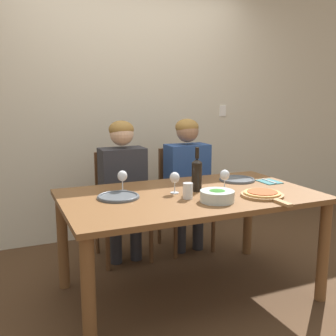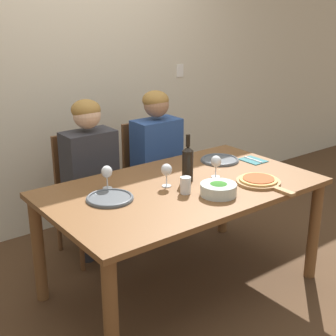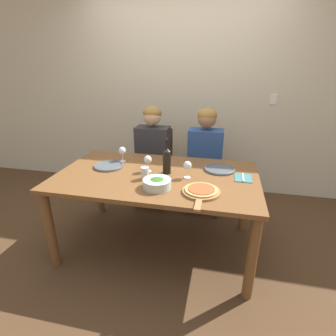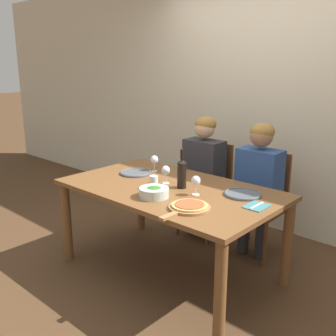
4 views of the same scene
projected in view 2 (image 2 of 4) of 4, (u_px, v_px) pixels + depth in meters
The scene contains 17 objects.
ground_plane at pixel (181, 286), 3.23m from camera, with size 40.00×40.00×0.00m, color #4C331E.
back_wall at pixel (74, 68), 3.87m from camera, with size 10.00×0.06×2.70m.
dining_table at pixel (182, 199), 3.02m from camera, with size 1.75×1.02×0.75m.
chair_left at pixel (85, 191), 3.58m from camera, with size 0.42×0.42×0.93m.
chair_right at pixel (150, 174), 3.93m from camera, with size 0.42×0.42×0.93m.
person_woman at pixel (91, 166), 3.42m from camera, with size 0.47×0.51×1.22m.
person_man at pixel (158, 151), 3.77m from camera, with size 0.47×0.51×1.22m.
wine_bottle at pixel (188, 163), 3.03m from camera, with size 0.07×0.07×0.31m.
broccoli_bowl at pixel (218, 189), 2.83m from camera, with size 0.22×0.22×0.08m.
dinner_plate_left at pixel (110, 198), 2.77m from camera, with size 0.28×0.28×0.02m.
dinner_plate_right at pixel (220, 160), 3.46m from camera, with size 0.28×0.28×0.02m.
pizza_on_board at pixel (259, 181), 3.02m from camera, with size 0.29×0.43×0.04m.
wine_glass_left at pixel (107, 173), 2.90m from camera, with size 0.07×0.07×0.15m.
wine_glass_right at pixel (216, 162), 3.10m from camera, with size 0.07×0.07×0.15m.
wine_glass_centre at pixel (167, 171), 2.94m from camera, with size 0.07×0.07×0.15m.
water_tumbler at pixel (186, 185), 2.85m from camera, with size 0.07×0.07×0.11m.
fork_on_napkin at pixel (253, 160), 3.47m from camera, with size 0.14×0.18×0.01m.
Camera 2 is at (-1.77, -2.16, 1.83)m, focal length 50.00 mm.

